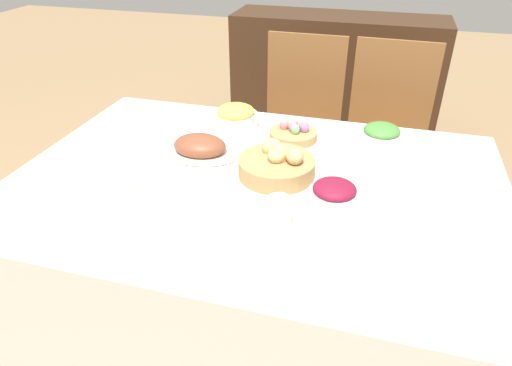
% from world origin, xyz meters
% --- Properties ---
extents(ground_plane, '(12.00, 12.00, 0.00)m').
position_xyz_m(ground_plane, '(0.00, 0.00, 0.00)').
color(ground_plane, '#937551').
extents(dining_table, '(1.70, 1.17, 0.74)m').
position_xyz_m(dining_table, '(0.00, 0.00, 0.37)').
color(dining_table, white).
rests_on(dining_table, ground).
extents(chair_far_right, '(0.44, 0.44, 1.00)m').
position_xyz_m(chair_far_right, '(0.43, 0.95, 0.53)').
color(chair_far_right, brown).
rests_on(chair_far_right, ground).
extents(chair_far_center, '(0.42, 0.42, 1.00)m').
position_xyz_m(chair_far_center, '(-0.02, 0.95, 0.53)').
color(chair_far_center, brown).
rests_on(chair_far_center, ground).
extents(sideboard, '(1.48, 0.44, 0.91)m').
position_xyz_m(sideboard, '(0.04, 1.99, 0.46)').
color(sideboard, '#3D2616').
rests_on(sideboard, ground).
extents(bread_basket, '(0.27, 0.27, 0.12)m').
position_xyz_m(bread_basket, '(0.06, 0.05, 0.79)').
color(bread_basket, '#AD8451').
rests_on(bread_basket, dining_table).
extents(egg_basket, '(0.19, 0.19, 0.08)m').
position_xyz_m(egg_basket, '(0.06, 0.35, 0.77)').
color(egg_basket, '#AD8451').
rests_on(egg_basket, dining_table).
extents(ham_platter, '(0.32, 0.22, 0.08)m').
position_xyz_m(ham_platter, '(-0.26, 0.13, 0.77)').
color(ham_platter, silver).
rests_on(ham_platter, dining_table).
extents(beet_salad_bowl, '(0.16, 0.16, 0.09)m').
position_xyz_m(beet_salad_bowl, '(0.28, -0.10, 0.79)').
color(beet_salad_bowl, silver).
rests_on(beet_salad_bowl, dining_table).
extents(green_salad_bowl, '(0.17, 0.17, 0.09)m').
position_xyz_m(green_salad_bowl, '(0.40, 0.38, 0.79)').
color(green_salad_bowl, silver).
rests_on(green_salad_bowl, dining_table).
extents(pineapple_bowl, '(0.19, 0.19, 0.10)m').
position_xyz_m(pineapple_bowl, '(-0.20, 0.41, 0.79)').
color(pineapple_bowl, silver).
rests_on(pineapple_bowl, dining_table).
extents(dinner_plate, '(0.27, 0.27, 0.01)m').
position_xyz_m(dinner_plate, '(-0.12, -0.39, 0.75)').
color(dinner_plate, silver).
rests_on(dinner_plate, dining_table).
extents(fork, '(0.02, 0.19, 0.00)m').
position_xyz_m(fork, '(-0.28, -0.39, 0.74)').
color(fork, silver).
rests_on(fork, dining_table).
extents(knife, '(0.02, 0.19, 0.00)m').
position_xyz_m(knife, '(0.05, -0.39, 0.74)').
color(knife, silver).
rests_on(knife, dining_table).
extents(spoon, '(0.02, 0.19, 0.00)m').
position_xyz_m(spoon, '(0.08, -0.39, 0.74)').
color(spoon, silver).
rests_on(spoon, dining_table).
extents(drinking_cup, '(0.07, 0.07, 0.09)m').
position_xyz_m(drinking_cup, '(0.14, -0.23, 0.79)').
color(drinking_cup, silver).
rests_on(drinking_cup, dining_table).
extents(butter_dish, '(0.13, 0.08, 0.03)m').
position_xyz_m(butter_dish, '(-0.40, -0.18, 0.76)').
color(butter_dish, silver).
rests_on(butter_dish, dining_table).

